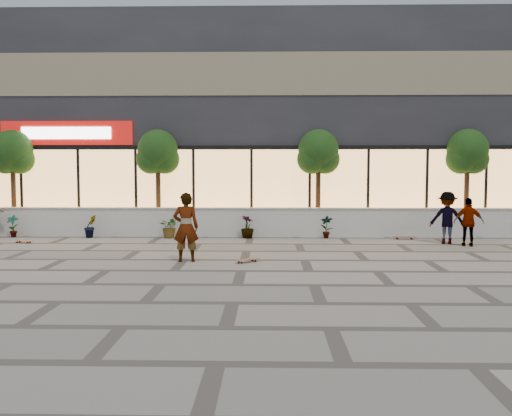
{
  "coord_description": "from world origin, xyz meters",
  "views": [
    {
      "loc": [
        0.67,
        -13.6,
        2.49
      ],
      "look_at": [
        0.28,
        3.21,
        1.3
      ],
      "focal_mm": 40.0,
      "sensor_mm": 36.0,
      "label": 1
    }
  ],
  "objects_px": {
    "tree_midwest": "(158,154)",
    "skater_right_far": "(447,218)",
    "tree_east": "(467,154)",
    "skater_right_near": "(469,222)",
    "skateboard_center": "(247,260)",
    "tree_mideast": "(318,154)",
    "skateboard_right_near": "(404,237)",
    "tree_west": "(12,155)",
    "skateboard_left": "(24,241)",
    "skater_center": "(186,227)"
  },
  "relations": [
    {
      "from": "tree_midwest",
      "to": "skateboard_center",
      "type": "bearing_deg",
      "value": -60.88
    },
    {
      "from": "skater_right_far",
      "to": "skateboard_left",
      "type": "xyz_separation_m",
      "value": [
        -13.98,
        -0.12,
        -0.78
      ]
    },
    {
      "from": "tree_mideast",
      "to": "skater_right_near",
      "type": "relative_size",
      "value": 2.54
    },
    {
      "from": "tree_east",
      "to": "skateboard_right_near",
      "type": "bearing_deg",
      "value": -150.2
    },
    {
      "from": "skater_center",
      "to": "skater_right_near",
      "type": "bearing_deg",
      "value": -164.85
    },
    {
      "from": "tree_west",
      "to": "skateboard_right_near",
      "type": "xyz_separation_m",
      "value": [
        14.38,
        -1.5,
        -2.91
      ]
    },
    {
      "from": "tree_west",
      "to": "skater_right_far",
      "type": "height_order",
      "value": "tree_west"
    },
    {
      "from": "skater_right_near",
      "to": "skateboard_left",
      "type": "distance_m",
      "value": 14.51
    },
    {
      "from": "tree_mideast",
      "to": "tree_midwest",
      "type": "bearing_deg",
      "value": 180.0
    },
    {
      "from": "skater_center",
      "to": "skater_right_near",
      "type": "distance_m",
      "value": 9.1
    },
    {
      "from": "tree_west",
      "to": "skater_right_near",
      "type": "bearing_deg",
      "value": -11.25
    },
    {
      "from": "tree_west",
      "to": "skater_center",
      "type": "distance_m",
      "value": 10.0
    },
    {
      "from": "skateboard_center",
      "to": "tree_midwest",
      "type": "bearing_deg",
      "value": 79.87
    },
    {
      "from": "tree_mideast",
      "to": "skater_right_near",
      "type": "height_order",
      "value": "tree_mideast"
    },
    {
      "from": "tree_midwest",
      "to": "skater_right_far",
      "type": "bearing_deg",
      "value": -14.56
    },
    {
      "from": "tree_east",
      "to": "skater_center",
      "type": "distance_m",
      "value": 11.63
    },
    {
      "from": "skater_right_near",
      "to": "tree_midwest",
      "type": "bearing_deg",
      "value": -3.42
    },
    {
      "from": "tree_east",
      "to": "skater_right_near",
      "type": "distance_m",
      "value": 4.01
    },
    {
      "from": "tree_mideast",
      "to": "skateboard_left",
      "type": "bearing_deg",
      "value": -164.79
    },
    {
      "from": "skater_right_far",
      "to": "skateboard_left",
      "type": "height_order",
      "value": "skater_right_far"
    },
    {
      "from": "skateboard_center",
      "to": "tree_mideast",
      "type": "bearing_deg",
      "value": 30.3
    },
    {
      "from": "tree_west",
      "to": "skateboard_center",
      "type": "height_order",
      "value": "tree_west"
    },
    {
      "from": "tree_midwest",
      "to": "skater_center",
      "type": "distance_m",
      "value": 6.94
    },
    {
      "from": "tree_west",
      "to": "tree_midwest",
      "type": "distance_m",
      "value": 5.5
    },
    {
      "from": "tree_mideast",
      "to": "skateboard_left",
      "type": "distance_m",
      "value": 10.75
    },
    {
      "from": "skater_right_far",
      "to": "skateboard_right_near",
      "type": "distance_m",
      "value": 1.75
    },
    {
      "from": "skateboard_left",
      "to": "tree_west",
      "type": "bearing_deg",
      "value": 136.39
    },
    {
      "from": "tree_midwest",
      "to": "skateboard_center",
      "type": "xyz_separation_m",
      "value": [
        3.59,
        -6.45,
        -2.91
      ]
    },
    {
      "from": "skateboard_right_near",
      "to": "skater_right_near",
      "type": "bearing_deg",
      "value": -43.2
    },
    {
      "from": "skater_right_far",
      "to": "skateboard_left",
      "type": "bearing_deg",
      "value": 12.52
    },
    {
      "from": "skateboard_center",
      "to": "skateboard_left",
      "type": "distance_m",
      "value": 8.45
    },
    {
      "from": "tree_east",
      "to": "skateboard_left",
      "type": "height_order",
      "value": "tree_east"
    },
    {
      "from": "skater_right_far",
      "to": "skateboard_center",
      "type": "relative_size",
      "value": 2.51
    },
    {
      "from": "tree_east",
      "to": "skateboard_right_near",
      "type": "distance_m",
      "value": 4.19
    },
    {
      "from": "skateboard_center",
      "to": "skater_right_near",
      "type": "bearing_deg",
      "value": -13.92
    },
    {
      "from": "tree_east",
      "to": "skateboard_center",
      "type": "relative_size",
      "value": 5.76
    },
    {
      "from": "tree_midwest",
      "to": "tree_west",
      "type": "bearing_deg",
      "value": 180.0
    },
    {
      "from": "skateboard_left",
      "to": "skateboard_right_near",
      "type": "xyz_separation_m",
      "value": [
        12.86,
        1.21,
        0.01
      ]
    },
    {
      "from": "skater_center",
      "to": "skateboard_right_near",
      "type": "xyz_separation_m",
      "value": [
        6.92,
        4.83,
        -0.84
      ]
    },
    {
      "from": "tree_east",
      "to": "skater_right_near",
      "type": "height_order",
      "value": "tree_east"
    },
    {
      "from": "tree_midwest",
      "to": "skater_right_far",
      "type": "relative_size",
      "value": 2.3
    },
    {
      "from": "tree_west",
      "to": "skateboard_right_near",
      "type": "distance_m",
      "value": 14.75
    },
    {
      "from": "tree_west",
      "to": "tree_east",
      "type": "height_order",
      "value": "same"
    },
    {
      "from": "tree_west",
      "to": "tree_midwest",
      "type": "xyz_separation_m",
      "value": [
        5.5,
        0.0,
        0.0
      ]
    },
    {
      "from": "tree_west",
      "to": "skater_right_far",
      "type": "bearing_deg",
      "value": -9.51
    },
    {
      "from": "skateboard_center",
      "to": "skater_right_far",
      "type": "bearing_deg",
      "value": -8.21
    },
    {
      "from": "skateboard_center",
      "to": "tree_west",
      "type": "bearing_deg",
      "value": 105.39
    },
    {
      "from": "tree_midwest",
      "to": "tree_east",
      "type": "height_order",
      "value": "same"
    },
    {
      "from": "skater_center",
      "to": "skater_right_near",
      "type": "height_order",
      "value": "skater_center"
    },
    {
      "from": "skater_right_far",
      "to": "skateboard_right_near",
      "type": "height_order",
      "value": "skater_right_far"
    }
  ]
}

